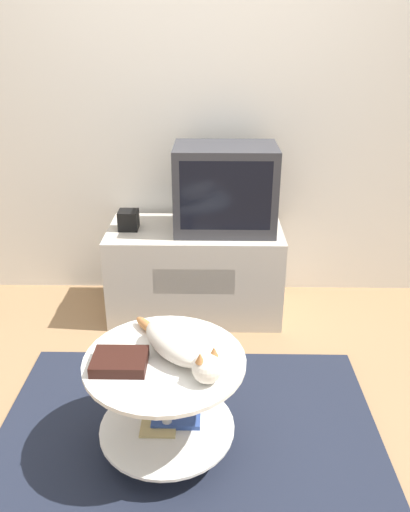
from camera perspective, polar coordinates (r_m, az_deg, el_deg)
name	(u,v)px	position (r m, az deg, el deg)	size (l,w,h in m)	color
ground_plane	(188,438)	(2.44, -1.91, -20.11)	(12.00, 12.00, 0.00)	#93704C
wall_back	(197,101)	(3.26, -0.92, 17.30)	(8.00, 0.05, 2.60)	silver
rug	(188,437)	(2.43, -1.91, -19.94)	(1.75, 1.26, 0.02)	#1E2333
tv_stand	(195,271)	(3.21, -1.11, -1.67)	(1.08, 0.54, 0.58)	beige
tv	(225,189)	(3.01, 2.30, 7.70)	(0.60, 0.39, 0.52)	#333338
speaker	(129,220)	(3.10, -8.73, 4.09)	(0.12, 0.12, 0.12)	black
coffee_table	(166,393)	(2.17, -4.45, -15.36)	(0.66, 0.66, 0.48)	#B2B2B7
dvd_box	(120,362)	(2.03, -9.72, -11.80)	(0.21, 0.17, 0.05)	black
cat	(180,346)	(2.02, -2.89, -10.22)	(0.39, 0.47, 0.14)	silver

